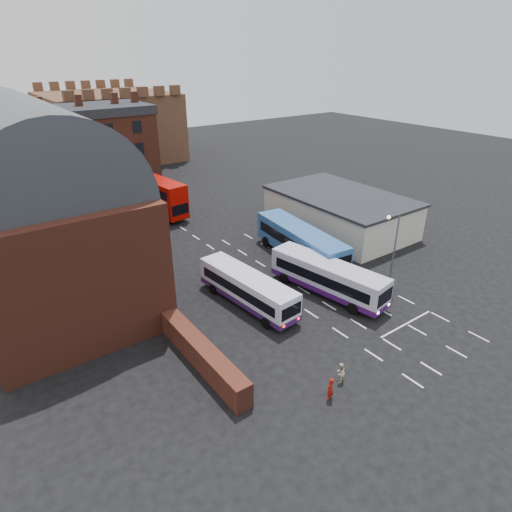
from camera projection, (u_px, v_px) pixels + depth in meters
ground at (332, 328)px, 32.76m from camera, size 180.00×180.00×0.00m
railway_station at (34, 200)px, 36.53m from camera, size 12.00×28.00×16.00m
forecourt_wall at (203, 355)px, 28.43m from camera, size 1.20×10.00×1.80m
cream_building at (340, 211)px, 49.95m from camera, size 10.40×16.40×4.25m
brick_terrace at (73, 157)px, 60.69m from camera, size 22.00×10.00×11.00m
castle_keep at (109, 126)px, 81.38m from camera, size 22.00×22.00×12.00m
bus_white_outbound at (247, 287)px, 35.12m from camera, size 3.26×10.27×2.76m
bus_white_inbound at (328, 276)px, 36.67m from camera, size 4.26×11.06×2.94m
bus_blue at (300, 241)px, 42.64m from camera, size 4.10×12.48×3.34m
bus_red_double at (154, 194)px, 54.84m from camera, size 4.16×11.87×4.65m
street_lamp at (393, 244)px, 36.47m from camera, size 1.42×0.40×7.03m
pedestrian_red at (330, 389)px, 25.76m from camera, size 0.66×0.52×1.58m
pedestrian_beige at (340, 373)px, 27.16m from camera, size 0.82×0.72×1.41m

